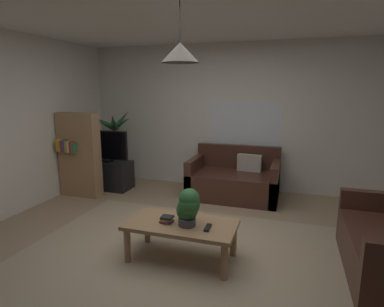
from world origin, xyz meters
TOP-DOWN VIEW (x-y plane):
  - floor at (0.00, 0.00)m, footprint 5.29×4.97m
  - rug at (0.00, -0.20)m, footprint 3.44×2.74m
  - wall_back at (0.00, 2.52)m, footprint 5.41×0.06m
  - ceiling at (0.00, 0.00)m, footprint 5.29×4.97m
  - window_pane at (0.27, 2.48)m, footprint 1.25×0.01m
  - couch_under_window at (0.20, 1.98)m, footprint 1.44×0.89m
  - coffee_table at (0.03, -0.17)m, footprint 1.14×0.59m
  - book_on_table_0 at (-0.11, -0.20)m, footprint 0.13×0.14m
  - book_on_table_1 at (-0.12, -0.21)m, footprint 0.14×0.12m
  - book_on_table_2 at (-0.11, -0.21)m, footprint 0.13×0.11m
  - remote_on_table_0 at (0.33, -0.22)m, footprint 0.06×0.16m
  - potted_plant_on_table at (0.12, -0.20)m, footprint 0.25×0.25m
  - tv_stand at (-2.10, 1.74)m, footprint 0.90×0.44m
  - tv at (-2.10, 1.71)m, footprint 0.90×0.16m
  - potted_palm_corner at (-2.15, 2.15)m, footprint 0.83×0.81m
  - bookshelf_corner at (-2.28, 1.25)m, footprint 0.70×0.31m
  - pendant_lamp at (0.03, -0.17)m, footprint 0.36×0.36m

SIDE VIEW (x-z plane):
  - floor at x=0.00m, z-range -0.02..0.00m
  - rug at x=0.00m, z-range 0.00..0.01m
  - tv_stand at x=-2.10m, z-range 0.00..0.50m
  - couch_under_window at x=0.20m, z-range -0.14..0.68m
  - coffee_table at x=0.03m, z-range 0.14..0.55m
  - remote_on_table_0 at x=0.33m, z-range 0.41..0.43m
  - book_on_table_0 at x=-0.11m, z-range 0.41..0.43m
  - book_on_table_1 at x=-0.12m, z-range 0.43..0.46m
  - book_on_table_2 at x=-0.11m, z-range 0.46..0.48m
  - potted_plant_on_table at x=0.12m, z-range 0.42..0.81m
  - potted_palm_corner at x=-2.15m, z-range -0.08..1.33m
  - bookshelf_corner at x=-2.28m, z-range 0.01..1.41m
  - tv at x=-2.10m, z-range 0.51..1.07m
  - window_pane at x=0.27m, z-range 0.65..1.56m
  - wall_back at x=0.00m, z-range 0.00..2.56m
  - pendant_lamp at x=0.03m, z-range 1.83..2.38m
  - ceiling at x=0.00m, z-range 2.56..2.58m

